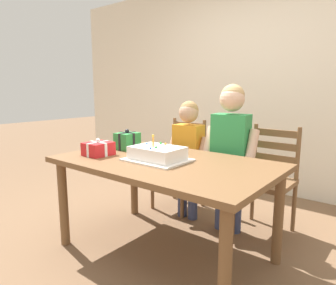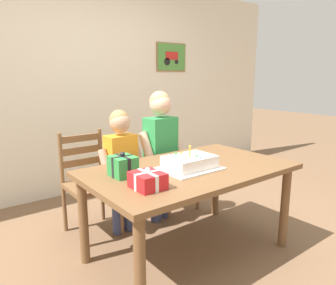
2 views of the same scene
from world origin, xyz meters
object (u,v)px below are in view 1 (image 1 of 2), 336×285
gift_box_beside_cake (98,149)px  child_older (230,144)px  chair_right (268,179)px  birthday_cake (157,154)px  dining_table (164,172)px  child_younger (188,148)px  gift_box_red_large (127,141)px  chair_left (181,163)px

gift_box_beside_cake → child_older: size_ratio=0.16×
chair_right → birthday_cake: bearing=-119.6°
dining_table → chair_right: 0.97m
dining_table → child_older: bearing=72.9°
birthday_cake → child_older: size_ratio=0.35×
child_older → child_younger: child_older is taller
gift_box_beside_cake → chair_right: chair_right is taller
gift_box_beside_cake → gift_box_red_large: bearing=89.8°
dining_table → gift_box_red_large: gift_box_red_large is taller
dining_table → birthday_cake: size_ratio=3.59×
chair_right → child_younger: (-0.70, -0.19, 0.22)m
child_younger → child_older: bearing=-0.0°
dining_table → chair_left: chair_left is taller
gift_box_red_large → birthday_cake: bearing=-18.9°
chair_left → chair_right: same height
gift_box_beside_cake → child_older: (0.71, 0.83, -0.00)m
gift_box_red_large → child_older: (0.71, 0.52, -0.02)m
birthday_cake → child_younger: 0.71m
chair_left → chair_right: bearing=-0.0°
dining_table → birthday_cake: (-0.03, -0.04, 0.13)m
gift_box_red_large → child_younger: size_ratio=0.16×
gift_box_red_large → child_younger: bearing=62.1°
gift_box_beside_cake → child_younger: size_ratio=0.18×
chair_left → dining_table: bearing=-61.0°
birthday_cake → child_younger: bearing=106.6°
birthday_cake → chair_left: bearing=116.1°
birthday_cake → child_younger: child_younger is taller
chair_left → gift_box_red_large: bearing=-93.9°
gift_box_beside_cake → child_older: child_older is taller
birthday_cake → chair_right: chair_right is taller
gift_box_red_large → child_older: child_older is taller
gift_box_beside_cake → chair_left: chair_left is taller
gift_box_red_large → chair_left: chair_left is taller
child_older → child_younger: 0.44m
dining_table → child_younger: 0.68m
chair_right → child_older: size_ratio=0.72×
gift_box_red_large → chair_right: size_ratio=0.20×
gift_box_beside_cake → child_older: bearing=49.4°
child_younger → gift_box_red_large: bearing=-117.9°
birthday_cake → chair_left: size_ratio=0.48×
dining_table → child_younger: (-0.24, 0.64, 0.05)m
chair_left → child_younger: (0.22, -0.19, 0.22)m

